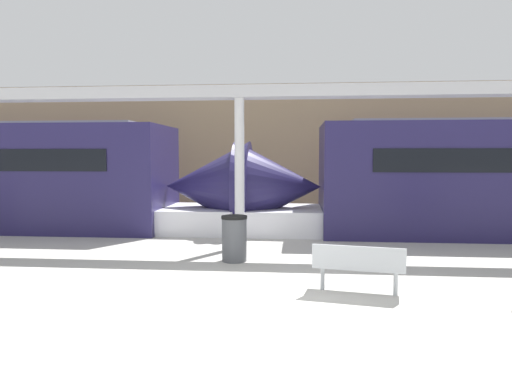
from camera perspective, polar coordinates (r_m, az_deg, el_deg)
name	(u,v)px	position (r m, az deg, el deg)	size (l,w,h in m)	color
ground_plane	(263,312)	(6.64, 0.94, -14.78)	(60.00, 60.00, 0.00)	#B2AFA8
station_wall	(285,149)	(17.91, 3.67, 5.43)	(56.00, 0.20, 5.00)	#9E8460
bench_near	(358,264)	(7.52, 12.68, -8.80)	(1.50, 0.70, 0.79)	#ADB2B7
trash_bin	(234,238)	(9.59, -2.73, -5.81)	(0.54, 0.54, 0.96)	#4C4F54
support_column_near	(239,174)	(10.86, -2.08, 2.27)	(0.23, 0.23, 3.55)	silver
canopy_beam	(239,92)	(10.96, -2.11, 12.33)	(28.00, 0.60, 0.28)	#B7B7BC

